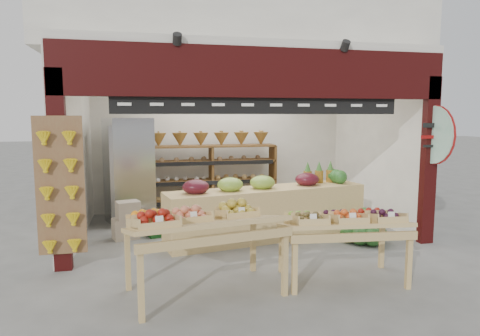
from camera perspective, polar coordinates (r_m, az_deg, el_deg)
name	(u,v)px	position (r m, az deg, el deg)	size (l,w,h in m)	color
ground	(245,235)	(7.45, 0.67, -8.97)	(60.00, 60.00, 0.00)	slate
shop_structure	(226,20)	(8.93, -1.88, 19.10)	(6.36, 5.12, 5.40)	white
banana_board	(60,189)	(5.95, -22.89, -2.58)	(0.60, 0.15, 1.80)	brown
gift_sign	(434,135)	(7.32, 24.46, 4.04)	(0.04, 0.93, 0.92)	#B3E1C6
back_shelving	(211,161)	(8.89, -3.85, 0.90)	(2.72, 0.44, 1.70)	brown
refrigerator	(129,171)	(8.44, -14.60, -0.34)	(0.78, 0.78, 2.00)	#AFB1B6
cardboard_stack	(140,223)	(7.54, -13.21, -7.13)	(1.02, 0.81, 0.63)	beige
mid_counter	(267,211)	(7.17, 3.57, -5.75)	(3.49, 1.25, 1.08)	#D8B36E
display_table_left	(193,222)	(4.95, -6.30, -7.16)	(1.88, 1.26, 1.09)	#D8B36E
display_table_right	(343,221)	(5.47, 13.54, -6.89)	(1.58, 1.00, 0.97)	#D8B36E
watermelon_pile	(363,231)	(7.29, 16.11, -8.08)	(0.72, 0.72, 0.57)	#1C4818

